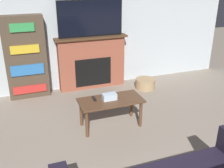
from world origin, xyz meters
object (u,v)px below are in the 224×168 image
(fireplace, at_px, (92,62))
(coffee_table, at_px, (111,104))
(bookshelf, at_px, (26,58))
(storage_basket, at_px, (145,84))
(tv, at_px, (91,18))

(fireplace, height_order, coffee_table, fireplace)
(fireplace, height_order, bookshelf, bookshelf)
(coffee_table, height_order, storage_basket, coffee_table)
(tv, height_order, coffee_table, tv)
(fireplace, xyz_separation_m, coffee_table, (-0.17, -1.66, -0.16))
(fireplace, relative_size, bookshelf, 0.94)
(storage_basket, bearing_deg, fireplace, 155.90)
(tv, xyz_separation_m, storage_basket, (1.05, -0.45, -1.37))
(tv, xyz_separation_m, bookshelf, (-1.31, -0.00, -0.67))
(fireplace, height_order, tv, tv)
(coffee_table, xyz_separation_m, storage_basket, (1.22, 1.19, -0.29))
(fireplace, distance_m, coffee_table, 1.67)
(fireplace, distance_m, tv, 0.91)
(tv, xyz_separation_m, coffee_table, (-0.17, -1.64, -1.07))
(coffee_table, relative_size, storage_basket, 2.38)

